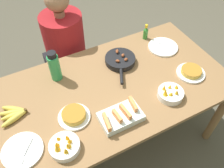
{
  "coord_description": "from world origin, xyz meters",
  "views": [
    {
      "loc": [
        -0.53,
        -1.03,
        2.13
      ],
      "look_at": [
        0.0,
        0.0,
        0.81
      ],
      "focal_mm": 38.0,
      "sensor_mm": 36.0,
      "label": 1
    }
  ],
  "objects_px": {
    "frittata_plate_center": "(191,72)",
    "frittata_plate_side": "(74,115)",
    "person_figure": "(68,59)",
    "water_bottle": "(55,67)",
    "melon_tray": "(121,116)",
    "empty_plate_far_left": "(23,151)",
    "hot_sauce_bottle": "(146,33)",
    "banana_bunch": "(14,114)",
    "empty_plate_near_front": "(163,47)",
    "fruit_bowl_citrus": "(64,146)",
    "fruit_bowl_mango": "(170,93)",
    "skillet": "(120,60)"
  },
  "relations": [
    {
      "from": "empty_plate_far_left",
      "to": "fruit_bowl_mango",
      "type": "xyz_separation_m",
      "value": [
        1.05,
        -0.06,
        0.02
      ]
    },
    {
      "from": "empty_plate_near_front",
      "to": "empty_plate_far_left",
      "type": "bearing_deg",
      "value": -163.05
    },
    {
      "from": "water_bottle",
      "to": "empty_plate_near_front",
      "type": "bearing_deg",
      "value": -5.18
    },
    {
      "from": "person_figure",
      "to": "water_bottle",
      "type": "bearing_deg",
      "value": -115.64
    },
    {
      "from": "frittata_plate_side",
      "to": "hot_sauce_bottle",
      "type": "distance_m",
      "value": 1.02
    },
    {
      "from": "frittata_plate_center",
      "to": "empty_plate_far_left",
      "type": "distance_m",
      "value": 1.33
    },
    {
      "from": "fruit_bowl_citrus",
      "to": "water_bottle",
      "type": "distance_m",
      "value": 0.62
    },
    {
      "from": "empty_plate_near_front",
      "to": "person_figure",
      "type": "xyz_separation_m",
      "value": [
        -0.72,
        0.53,
        -0.27
      ]
    },
    {
      "from": "fruit_bowl_mango",
      "to": "empty_plate_far_left",
      "type": "bearing_deg",
      "value": 176.52
    },
    {
      "from": "empty_plate_far_left",
      "to": "hot_sauce_bottle",
      "type": "height_order",
      "value": "hot_sauce_bottle"
    },
    {
      "from": "melon_tray",
      "to": "empty_plate_far_left",
      "type": "height_order",
      "value": "melon_tray"
    },
    {
      "from": "banana_bunch",
      "to": "melon_tray",
      "type": "height_order",
      "value": "melon_tray"
    },
    {
      "from": "banana_bunch",
      "to": "frittata_plate_center",
      "type": "relative_size",
      "value": 0.89
    },
    {
      "from": "frittata_plate_center",
      "to": "hot_sauce_bottle",
      "type": "relative_size",
      "value": 1.53
    },
    {
      "from": "empty_plate_far_left",
      "to": "fruit_bowl_mango",
      "type": "height_order",
      "value": "fruit_bowl_mango"
    },
    {
      "from": "person_figure",
      "to": "hot_sauce_bottle",
      "type": "bearing_deg",
      "value": -27.97
    },
    {
      "from": "fruit_bowl_mango",
      "to": "fruit_bowl_citrus",
      "type": "relative_size",
      "value": 0.98
    },
    {
      "from": "melon_tray",
      "to": "fruit_bowl_citrus",
      "type": "height_order",
      "value": "fruit_bowl_citrus"
    },
    {
      "from": "banana_bunch",
      "to": "water_bottle",
      "type": "relative_size",
      "value": 0.78
    },
    {
      "from": "frittata_plate_side",
      "to": "person_figure",
      "type": "height_order",
      "value": "person_figure"
    },
    {
      "from": "empty_plate_near_front",
      "to": "fruit_bowl_mango",
      "type": "distance_m",
      "value": 0.54
    },
    {
      "from": "skillet",
      "to": "frittata_plate_center",
      "type": "bearing_deg",
      "value": 75.35
    },
    {
      "from": "fruit_bowl_citrus",
      "to": "hot_sauce_bottle",
      "type": "height_order",
      "value": "hot_sauce_bottle"
    },
    {
      "from": "empty_plate_far_left",
      "to": "fruit_bowl_citrus",
      "type": "xyz_separation_m",
      "value": [
        0.23,
        -0.1,
        0.03
      ]
    },
    {
      "from": "banana_bunch",
      "to": "frittata_plate_side",
      "type": "relative_size",
      "value": 0.91
    },
    {
      "from": "melon_tray",
      "to": "fruit_bowl_citrus",
      "type": "distance_m",
      "value": 0.41
    },
    {
      "from": "skillet",
      "to": "frittata_plate_center",
      "type": "relative_size",
      "value": 1.69
    },
    {
      "from": "banana_bunch",
      "to": "water_bottle",
      "type": "height_order",
      "value": "water_bottle"
    },
    {
      "from": "empty_plate_near_front",
      "to": "water_bottle",
      "type": "bearing_deg",
      "value": 174.82
    },
    {
      "from": "frittata_plate_center",
      "to": "frittata_plate_side",
      "type": "distance_m",
      "value": 0.96
    },
    {
      "from": "frittata_plate_side",
      "to": "water_bottle",
      "type": "relative_size",
      "value": 0.86
    },
    {
      "from": "melon_tray",
      "to": "frittata_plate_center",
      "type": "relative_size",
      "value": 1.27
    },
    {
      "from": "banana_bunch",
      "to": "hot_sauce_bottle",
      "type": "distance_m",
      "value": 1.28
    },
    {
      "from": "empty_plate_far_left",
      "to": "water_bottle",
      "type": "bearing_deg",
      "value": 51.79
    },
    {
      "from": "empty_plate_near_front",
      "to": "fruit_bowl_citrus",
      "type": "height_order",
      "value": "fruit_bowl_citrus"
    },
    {
      "from": "frittata_plate_center",
      "to": "fruit_bowl_citrus",
      "type": "bearing_deg",
      "value": -172.46
    },
    {
      "from": "water_bottle",
      "to": "person_figure",
      "type": "height_order",
      "value": "person_figure"
    },
    {
      "from": "frittata_plate_center",
      "to": "banana_bunch",
      "type": "bearing_deg",
      "value": 169.51
    },
    {
      "from": "empty_plate_far_left",
      "to": "water_bottle",
      "type": "relative_size",
      "value": 0.99
    },
    {
      "from": "empty_plate_far_left",
      "to": "frittata_plate_center",
      "type": "bearing_deg",
      "value": 1.84
    },
    {
      "from": "frittata_plate_center",
      "to": "water_bottle",
      "type": "xyz_separation_m",
      "value": [
        -0.95,
        0.45,
        0.1
      ]
    },
    {
      "from": "fruit_bowl_citrus",
      "to": "empty_plate_far_left",
      "type": "bearing_deg",
      "value": 156.33
    },
    {
      "from": "melon_tray",
      "to": "empty_plate_far_left",
      "type": "xyz_separation_m",
      "value": [
        -0.64,
        0.07,
        -0.02
      ]
    },
    {
      "from": "empty_plate_near_front",
      "to": "hot_sauce_bottle",
      "type": "height_order",
      "value": "hot_sauce_bottle"
    },
    {
      "from": "melon_tray",
      "to": "water_bottle",
      "type": "distance_m",
      "value": 0.62
    },
    {
      "from": "frittata_plate_center",
      "to": "frittata_plate_side",
      "type": "height_order",
      "value": "frittata_plate_side"
    },
    {
      "from": "melon_tray",
      "to": "hot_sauce_bottle",
      "type": "xyz_separation_m",
      "value": [
        0.62,
        0.66,
        0.03
      ]
    },
    {
      "from": "frittata_plate_side",
      "to": "empty_plate_near_front",
      "type": "distance_m",
      "value": 1.01
    },
    {
      "from": "fruit_bowl_citrus",
      "to": "hot_sauce_bottle",
      "type": "relative_size",
      "value": 1.3
    },
    {
      "from": "fruit_bowl_mango",
      "to": "banana_bunch",
      "type": "bearing_deg",
      "value": 161.3
    }
  ]
}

